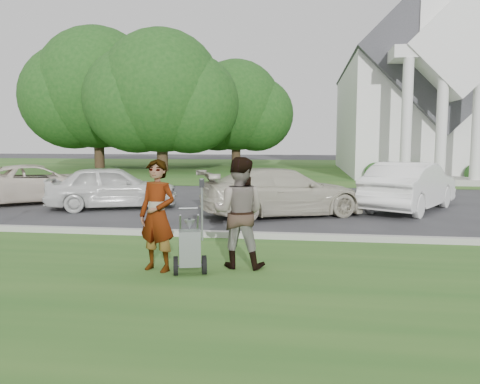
% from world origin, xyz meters
% --- Properties ---
extents(ground, '(120.00, 120.00, 0.00)m').
position_xyz_m(ground, '(0.00, 0.00, 0.00)').
color(ground, '#333335').
rests_on(ground, ground).
extents(grass_strip, '(80.00, 7.00, 0.01)m').
position_xyz_m(grass_strip, '(0.00, -3.00, 0.01)').
color(grass_strip, '#28581E').
rests_on(grass_strip, ground).
extents(church_lawn, '(80.00, 30.00, 0.01)m').
position_xyz_m(church_lawn, '(0.00, 27.00, 0.01)').
color(church_lawn, '#28581E').
rests_on(church_lawn, ground).
extents(curb, '(80.00, 0.18, 0.15)m').
position_xyz_m(curb, '(0.00, 0.55, 0.07)').
color(curb, '#9E9E93').
rests_on(curb, ground).
extents(church, '(9.19, 19.00, 24.10)m').
position_xyz_m(church, '(9.00, 23.11, 5.94)').
color(church, white).
rests_on(church, ground).
extents(tree_left, '(10.63, 8.40, 9.71)m').
position_xyz_m(tree_left, '(-8.01, 21.99, 5.11)').
color(tree_left, '#332316').
rests_on(tree_left, ground).
extents(tree_far, '(11.64, 9.20, 10.73)m').
position_xyz_m(tree_far, '(-14.01, 24.99, 5.69)').
color(tree_far, '#332316').
rests_on(tree_far, ground).
extents(tree_back, '(9.61, 7.60, 8.89)m').
position_xyz_m(tree_back, '(-4.01, 29.99, 4.73)').
color(tree_back, '#332316').
rests_on(tree_back, ground).
extents(striping_cart, '(0.69, 1.12, 0.98)m').
position_xyz_m(striping_cart, '(0.03, -2.34, 0.42)').
color(striping_cart, black).
rests_on(striping_cart, ground).
extents(person_left, '(0.78, 0.63, 1.84)m').
position_xyz_m(person_left, '(-0.55, -2.20, 0.92)').
color(person_left, '#999999').
rests_on(person_left, ground).
extents(person_right, '(0.95, 0.76, 1.88)m').
position_xyz_m(person_right, '(0.75, -1.80, 0.94)').
color(person_right, '#999999').
rests_on(person_right, ground).
extents(parking_meter_near, '(0.10, 0.09, 1.36)m').
position_xyz_m(parking_meter_near, '(-0.33, 0.18, 0.85)').
color(parking_meter_near, gray).
rests_on(parking_meter_near, ground).
extents(car_a, '(5.16, 4.62, 1.33)m').
position_xyz_m(car_a, '(-7.36, 5.54, 0.67)').
color(car_a, beige).
rests_on(car_a, ground).
extents(car_b, '(4.35, 2.91, 1.37)m').
position_xyz_m(car_b, '(-4.18, 4.50, 0.69)').
color(car_b, silver).
rests_on(car_b, ground).
extents(car_c, '(5.11, 3.75, 1.38)m').
position_xyz_m(car_c, '(1.22, 3.82, 0.69)').
color(car_c, beige).
rests_on(car_c, ground).
extents(car_d, '(3.65, 4.73, 1.50)m').
position_xyz_m(car_d, '(5.08, 5.40, 0.75)').
color(car_d, white).
rests_on(car_d, ground).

